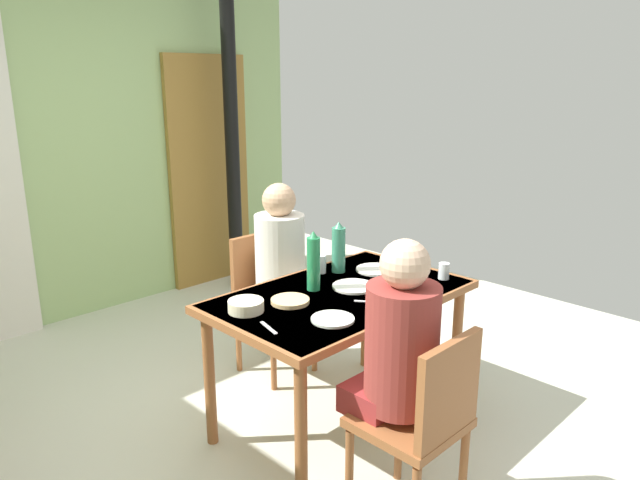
# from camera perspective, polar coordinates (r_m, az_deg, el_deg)

# --- Properties ---
(ground_plane) EXTENTS (6.00, 6.00, 0.00)m
(ground_plane) POSITION_cam_1_polar(r_m,az_deg,el_deg) (3.30, -5.63, -18.12)
(ground_plane) COLOR beige
(wall_back) EXTENTS (4.31, 0.10, 2.68)m
(wall_back) POSITION_cam_1_polar(r_m,az_deg,el_deg) (4.80, -24.12, 8.45)
(wall_back) COLOR #A2C380
(wall_back) RESTS_ON ground_plane
(door_wooden) EXTENTS (0.80, 0.05, 2.00)m
(door_wooden) POSITION_cam_1_polar(r_m,az_deg,el_deg) (5.36, -10.60, 6.46)
(door_wooden) COLOR olive
(door_wooden) RESTS_ON ground_plane
(stove_pipe_column) EXTENTS (0.12, 0.12, 2.68)m
(stove_pipe_column) POSITION_cam_1_polar(r_m,az_deg,el_deg) (5.14, -8.49, 10.00)
(stove_pipe_column) COLOR black
(stove_pipe_column) RESTS_ON ground_plane
(dining_table) EXTENTS (1.34, 0.81, 0.75)m
(dining_table) POSITION_cam_1_polar(r_m,az_deg,el_deg) (3.08, 1.99, -6.48)
(dining_table) COLOR #945730
(dining_table) RESTS_ON ground_plane
(chair_near_diner) EXTENTS (0.40, 0.40, 0.87)m
(chair_near_diner) POSITION_cam_1_polar(r_m,az_deg,el_deg) (2.51, 9.93, -16.57)
(chair_near_diner) COLOR #945730
(chair_near_diner) RESTS_ON ground_plane
(chair_far_diner) EXTENTS (0.40, 0.40, 0.87)m
(chair_far_diner) POSITION_cam_1_polar(r_m,az_deg,el_deg) (3.75, -5.03, -5.23)
(chair_far_diner) COLOR #945730
(chair_far_diner) RESTS_ON ground_plane
(person_near_diner) EXTENTS (0.30, 0.37, 0.77)m
(person_near_diner) POSITION_cam_1_polar(r_m,az_deg,el_deg) (2.45, 7.61, -9.82)
(person_near_diner) COLOR maroon
(person_near_diner) RESTS_ON ground_plane
(person_far_diner) EXTENTS (0.30, 0.37, 0.77)m
(person_far_diner) POSITION_cam_1_polar(r_m,az_deg,el_deg) (3.56, -3.72, -1.51)
(person_far_diner) COLOR silver
(person_far_diner) RESTS_ON ground_plane
(water_bottle_green_near) EXTENTS (0.08, 0.08, 0.29)m
(water_bottle_green_near) POSITION_cam_1_polar(r_m,az_deg,el_deg) (3.33, 1.80, -0.81)
(water_bottle_green_near) COLOR #378867
(water_bottle_green_near) RESTS_ON dining_table
(water_bottle_green_far) EXTENTS (0.07, 0.07, 0.31)m
(water_bottle_green_far) POSITION_cam_1_polar(r_m,az_deg,el_deg) (3.04, -0.63, -2.15)
(water_bottle_green_far) COLOR #23824D
(water_bottle_green_far) RESTS_ON dining_table
(serving_bowl_center) EXTENTS (0.17, 0.17, 0.05)m
(serving_bowl_center) POSITION_cam_1_polar(r_m,az_deg,el_deg) (2.83, -7.14, -6.31)
(serving_bowl_center) COLOR #F2E9C6
(serving_bowl_center) RESTS_ON dining_table
(dinner_plate_near_left) EXTENTS (0.20, 0.20, 0.01)m
(dinner_plate_near_left) POSITION_cam_1_polar(r_m,az_deg,el_deg) (3.07, 7.80, -4.97)
(dinner_plate_near_left) COLOR white
(dinner_plate_near_left) RESTS_ON dining_table
(dinner_plate_near_right) EXTENTS (0.23, 0.23, 0.01)m
(dinner_plate_near_right) POSITION_cam_1_polar(r_m,az_deg,el_deg) (3.12, 3.28, -4.48)
(dinner_plate_near_right) COLOR white
(dinner_plate_near_right) RESTS_ON dining_table
(dinner_plate_far_center) EXTENTS (0.20, 0.20, 0.01)m
(dinner_plate_far_center) POSITION_cam_1_polar(r_m,az_deg,el_deg) (2.71, 1.23, -7.61)
(dinner_plate_far_center) COLOR white
(dinner_plate_far_center) RESTS_ON dining_table
(dinner_plate_far_side) EXTENTS (0.23, 0.23, 0.01)m
(dinner_plate_far_side) POSITION_cam_1_polar(r_m,az_deg,el_deg) (3.40, 5.40, -2.85)
(dinner_plate_far_side) COLOR white
(dinner_plate_far_side) RESTS_ON dining_table
(drinking_glass_by_near_diner) EXTENTS (0.06, 0.06, 0.09)m
(drinking_glass_by_near_diner) POSITION_cam_1_polar(r_m,az_deg,el_deg) (3.30, 11.83, -2.94)
(drinking_glass_by_near_diner) COLOR silver
(drinking_glass_by_near_diner) RESTS_ON dining_table
(drinking_glass_by_far_diner) EXTENTS (0.06, 0.06, 0.10)m
(drinking_glass_by_far_diner) POSITION_cam_1_polar(r_m,az_deg,el_deg) (3.33, 0.07, -2.33)
(drinking_glass_by_far_diner) COLOR silver
(drinking_glass_by_far_diner) RESTS_ON dining_table
(bread_plate_sliced) EXTENTS (0.19, 0.19, 0.02)m
(bread_plate_sliced) POSITION_cam_1_polar(r_m,az_deg,el_deg) (2.92, -2.89, -5.86)
(bread_plate_sliced) COLOR #DBB77A
(bread_plate_sliced) RESTS_ON dining_table
(cutlery_knife_near) EXTENTS (0.05, 0.15, 0.00)m
(cutlery_knife_near) POSITION_cam_1_polar(r_m,az_deg,el_deg) (2.65, -4.95, -8.41)
(cutlery_knife_near) COLOR silver
(cutlery_knife_near) RESTS_ON dining_table
(cutlery_fork_near) EXTENTS (0.10, 0.13, 0.00)m
(cutlery_fork_near) POSITION_cam_1_polar(r_m,az_deg,el_deg) (2.93, 4.78, -5.92)
(cutlery_fork_near) COLOR silver
(cutlery_fork_near) RESTS_ON dining_table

